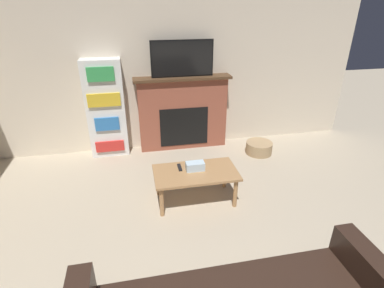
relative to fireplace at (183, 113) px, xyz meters
name	(u,v)px	position (x,y,z in m)	size (l,w,h in m)	color
wall_back	(163,65)	(-0.28, 0.14, 0.75)	(6.38, 0.06, 2.70)	beige
fireplace	(183,113)	(0.00, 0.00, 0.00)	(1.51, 0.28, 1.19)	brown
tv	(182,59)	(0.00, -0.02, 0.86)	(0.94, 0.03, 0.54)	black
coffee_table	(196,175)	(-0.11, -1.53, -0.24)	(0.99, 0.55, 0.41)	#A87A4C
tissue_box	(195,166)	(-0.11, -1.49, -0.14)	(0.22, 0.12, 0.10)	silver
remote_control	(180,167)	(-0.29, -1.42, -0.18)	(0.04, 0.15, 0.02)	black
bookshelf	(106,109)	(-1.19, -0.02, 0.15)	(0.57, 0.29, 1.50)	white
storage_basket	(259,148)	(1.16, -0.50, -0.50)	(0.42, 0.42, 0.19)	tan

